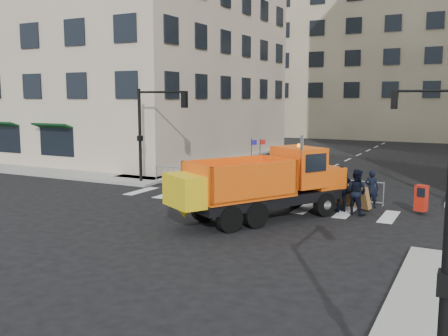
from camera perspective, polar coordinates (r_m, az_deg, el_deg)
The scene contains 13 objects.
ground at distance 18.71m, azimuth -3.43°, elevation -7.11°, with size 120.00×120.00×0.00m, color black.
sidewalk_back at distance 26.18m, azimuth 6.10°, elevation -2.60°, with size 64.00×5.00×0.15m, color gray.
building_left at distance 46.72m, azimuth -12.66°, elevation 17.84°, with size 24.00×22.00×26.00m, color tan.
building_far at distance 68.53m, azimuth 19.90°, elevation 13.51°, with size 30.00×18.00×24.00m, color gray.
traffic_light_left at distance 28.84m, azimuth -9.58°, elevation 3.57°, with size 0.18×0.18×5.40m, color black.
traffic_light_near at distance 6.88m, azimuth 24.28°, elevation -11.17°, with size 0.18×0.18×5.40m, color black.
crowd_barriers at distance 25.56m, azimuth 3.82°, elevation -1.76°, with size 12.60×0.60×1.10m, color #9EA0A5, non-canonical shape.
plow_truck at distance 20.02m, azimuth 4.32°, elevation -1.65°, with size 6.48×8.82×3.43m.
cop_a at distance 23.26m, azimuth 16.51°, elevation -2.29°, with size 0.62×0.41×1.70m, color black.
cop_b at distance 21.68m, azimuth 14.88°, elevation -2.67°, with size 0.94×0.73×1.92m, color black.
cop_c at distance 22.00m, azimuth 13.30°, elevation -2.38°, with size 1.16×0.48×1.98m, color black.
worker at distance 30.97m, azimuth -8.07°, elevation 0.77°, with size 1.12×0.65×1.74m, color #C5D819.
newspaper_box at distance 22.60m, azimuth 21.61°, elevation -3.21°, with size 0.45×0.40×1.10m, color red.
Camera 1 is at (9.23, -15.53, 4.88)m, focal length 40.00 mm.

